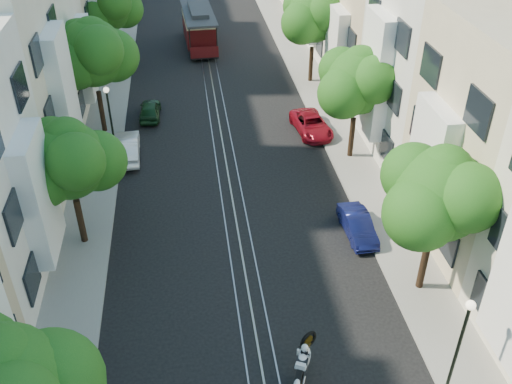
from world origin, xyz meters
name	(u,v)px	position (x,y,z in m)	size (l,w,h in m)	color
ground	(216,105)	(0.00, 28.00, 0.00)	(200.00, 200.00, 0.00)	black
sidewalk_east	(320,98)	(7.25, 28.00, 0.06)	(2.50, 80.00, 0.12)	gray
sidewalk_west	(108,110)	(-7.25, 28.00, 0.06)	(2.50, 80.00, 0.12)	gray
rail_left	(208,105)	(-0.55, 28.00, 0.01)	(0.06, 80.00, 0.02)	gray
rail_slot	(216,105)	(0.00, 28.00, 0.01)	(0.06, 80.00, 0.02)	gray
rail_right	(224,104)	(0.55, 28.00, 0.01)	(0.06, 80.00, 0.02)	gray
lane_line	(216,105)	(0.00, 28.00, 0.00)	(0.08, 80.00, 0.01)	tan
townhouses_east	(394,23)	(11.87, 27.91, 5.18)	(7.75, 72.00, 12.00)	beige
townhouses_west	(19,41)	(-11.87, 27.91, 5.08)	(7.75, 72.00, 11.76)	silver
tree_e_b	(440,196)	(7.26, 8.98, 4.73)	(4.93, 4.08, 6.68)	black
tree_e_c	(359,83)	(7.26, 19.98, 4.60)	(4.84, 3.99, 6.52)	black
tree_e_d	(315,16)	(7.26, 30.98, 4.87)	(5.01, 4.16, 6.85)	black
tree_w_b	(69,162)	(-7.14, 13.98, 4.40)	(4.72, 3.87, 6.27)	black
tree_w_c	(93,54)	(-7.14, 24.98, 5.07)	(5.13, 4.28, 7.09)	black
tree_w_d	(109,7)	(-7.14, 35.98, 4.60)	(4.84, 3.99, 6.52)	black
lamp_east	(462,333)	(6.30, 4.00, 2.85)	(0.32, 0.32, 4.16)	black
lamp_west	(109,111)	(-6.30, 22.00, 2.85)	(0.32, 0.32, 4.16)	black
sportbike_rider	(303,360)	(1.40, 5.21, 0.85)	(1.14, 1.78, 1.55)	black
cable_car	(199,26)	(-0.50, 39.63, 1.76)	(2.81, 7.86, 2.98)	black
parked_car_e_mid	(358,225)	(5.60, 12.90, 0.54)	(1.15, 3.28, 1.08)	#0D1244
parked_car_e_far	(311,124)	(5.60, 23.22, 0.56)	(1.86, 4.03, 1.12)	maroon
parked_car_w_mid	(127,147)	(-5.60, 21.68, 0.65)	(1.37, 3.93, 1.29)	silver
parked_car_w_far	(150,110)	(-4.40, 26.68, 0.55)	(1.30, 3.23, 1.10)	#153519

